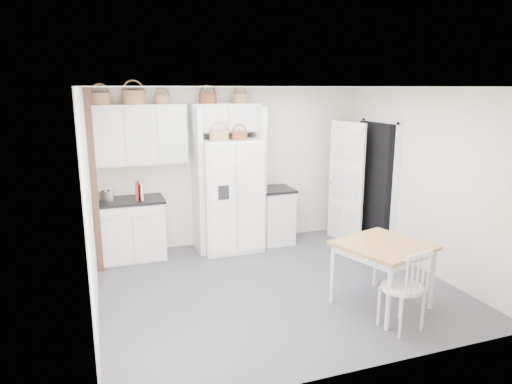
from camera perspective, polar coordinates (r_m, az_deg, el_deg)
name	(u,v)px	position (r m, az deg, el deg)	size (l,w,h in m)	color
floor	(276,286)	(6.24, 2.45, -11.64)	(4.50, 4.50, 0.00)	#4A4A50
ceiling	(278,87)	(5.68, 2.71, 12.98)	(4.50, 4.50, 0.00)	white
wall_back	(232,167)	(7.68, -3.00, 3.20)	(4.50, 4.50, 0.00)	silver
wall_left	(90,206)	(5.42, -20.08, -1.66)	(4.00, 4.00, 0.00)	silver
wall_right	(422,180)	(6.97, 20.02, 1.43)	(4.00, 4.00, 0.00)	silver
refrigerator	(230,195)	(7.37, -3.27, -0.39)	(0.93, 0.75, 1.80)	white
base_cab_left	(131,230)	(7.30, -15.32, -4.62)	(0.98, 0.62, 0.90)	silver
base_cab_right	(275,216)	(7.80, 2.40, -3.03)	(0.51, 0.62, 0.90)	silver
dining_table	(382,275)	(5.77, 15.46, -9.95)	(0.95, 0.95, 0.79)	olive
windsor_chair	(402,288)	(5.28, 17.82, -11.30)	(0.47, 0.43, 0.96)	silver
counter_left	(129,200)	(7.17, -15.54, -1.02)	(1.02, 0.66, 0.04)	black
counter_right	(275,189)	(7.69, 2.44, 0.35)	(0.55, 0.66, 0.04)	black
toaster	(106,196)	(7.09, -18.25, -0.51)	(0.24, 0.14, 0.16)	silver
cookbook_red	(138,191)	(7.07, -14.59, 0.11)	(0.04, 0.18, 0.26)	maroon
cookbook_cream	(141,192)	(7.08, -14.14, 0.04)	(0.03, 0.16, 0.24)	beige
basket_upper_a	(100,99)	(7.10, -18.88, 10.96)	(0.30, 0.30, 0.17)	brown
basket_upper_b	(134,97)	(7.12, -15.04, 11.34)	(0.34, 0.34, 0.20)	brown
basket_upper_c	(162,99)	(7.17, -11.63, 11.26)	(0.24, 0.24, 0.14)	brown
basket_bridge_a	(208,98)	(7.30, -6.05, 11.55)	(0.28, 0.28, 0.16)	brown
basket_bridge_b	(240,99)	(7.44, -2.04, 11.60)	(0.26, 0.26, 0.15)	brown
basket_fridge_a	(219,135)	(7.06, -4.62, 7.07)	(0.30, 0.30, 0.16)	brown
basket_fridge_b	(239,135)	(7.15, -2.09, 7.07)	(0.24, 0.24, 0.13)	brown
upper_cabinet	(140,135)	(7.16, -14.34, 6.96)	(1.40, 0.34, 0.90)	silver
bridge_cabinet	(226,118)	(7.38, -3.83, 9.25)	(1.12, 0.34, 0.45)	silver
fridge_panel_left	(198,181)	(7.26, -7.31, 1.35)	(0.08, 0.60, 2.30)	silver
fridge_panel_right	(258,177)	(7.53, 0.29, 1.87)	(0.08, 0.60, 2.30)	silver
trim_post	(94,183)	(6.74, -19.61, 1.10)	(0.09, 0.09, 2.60)	#3B1F12
doorway_void	(376,185)	(7.75, 14.71, 0.81)	(0.18, 0.85, 2.05)	black
door_slab	(346,183)	(7.84, 11.17, 1.12)	(0.80, 0.04, 2.05)	white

